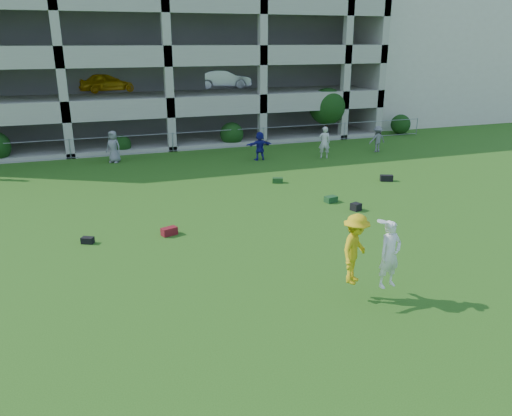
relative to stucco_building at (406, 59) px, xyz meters
name	(u,v)px	position (x,y,z in m)	size (l,w,h in m)	color
ground	(298,286)	(-23.00, -28.00, -5.00)	(100.00, 100.00, 0.00)	#235114
stucco_building	(406,59)	(0.00, 0.00, 0.00)	(16.00, 14.00, 10.00)	beige
bystander_c	(113,147)	(-26.66, -10.70, -4.10)	(0.88, 0.57, 1.79)	gray
bystander_d	(260,146)	(-18.67, -12.88, -4.18)	(1.52, 0.48, 1.64)	navy
bystander_e	(324,142)	(-14.94, -13.66, -4.07)	(0.68, 0.44, 1.86)	silver
bystander_f	(377,139)	(-11.07, -13.25, -4.20)	(1.03, 0.59, 1.60)	slate
bag_red_a	(169,231)	(-25.72, -22.89, -4.86)	(0.55, 0.30, 0.28)	#540E18
bag_black_b	(88,240)	(-28.49, -22.72, -4.89)	(0.40, 0.25, 0.22)	black
bag_green_c	(331,199)	(-18.52, -21.40, -4.87)	(0.50, 0.35, 0.26)	#133618
crate_d	(356,207)	(-18.06, -22.71, -4.85)	(0.35, 0.35, 0.30)	black
bag_black_e	(386,178)	(-14.35, -19.29, -4.85)	(0.60, 0.30, 0.30)	black
bag_green_g	(278,180)	(-19.52, -17.79, -4.88)	(0.50, 0.30, 0.25)	#143817
frisbee_contest	(364,250)	(-21.72, -29.22, -3.58)	(1.89, 1.33, 1.99)	gold
parking_garage	(147,48)	(-23.00, -0.30, 1.01)	(30.00, 14.00, 12.00)	#9E998C
fence	(173,142)	(-23.00, -9.00, -4.39)	(36.06, 0.06, 1.20)	gray
shrub_row	(240,122)	(-18.41, -8.30, -3.49)	(34.38, 2.52, 3.50)	#163D11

